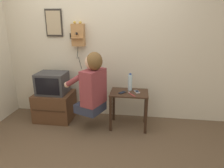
% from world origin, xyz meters
% --- Properties ---
extents(ground_plane, '(14.00, 14.00, 0.00)m').
position_xyz_m(ground_plane, '(0.00, 0.00, 0.00)').
color(ground_plane, brown).
extents(wall_back, '(6.80, 0.05, 2.55)m').
position_xyz_m(wall_back, '(0.00, 1.09, 1.27)').
color(wall_back, beige).
rests_on(wall_back, ground_plane).
extents(side_table, '(0.58, 0.41, 0.58)m').
position_xyz_m(side_table, '(0.53, 0.68, 0.45)').
color(side_table, '#382316').
rests_on(side_table, ground_plane).
extents(person, '(0.62, 0.56, 0.93)m').
position_xyz_m(person, '(-0.01, 0.53, 0.74)').
color(person, '#2D3347').
rests_on(person, ground_plane).
extents(tv_stand, '(0.61, 0.52, 0.47)m').
position_xyz_m(tv_stand, '(-0.74, 0.78, 0.24)').
color(tv_stand, '#51331E').
rests_on(tv_stand, ground_plane).
extents(television, '(0.47, 0.39, 0.35)m').
position_xyz_m(television, '(-0.74, 0.77, 0.65)').
color(television, '#38383A').
rests_on(television, tv_stand).
extents(wall_phone_antique, '(0.25, 0.19, 0.77)m').
position_xyz_m(wall_phone_antique, '(-0.33, 1.00, 1.41)').
color(wall_phone_antique, '#AD7A47').
extents(framed_picture, '(0.28, 0.03, 0.44)m').
position_xyz_m(framed_picture, '(-0.75, 1.05, 1.60)').
color(framed_picture, '#2D2823').
extents(cell_phone_held, '(0.12, 0.14, 0.01)m').
position_xyz_m(cell_phone_held, '(0.43, 0.63, 0.59)').
color(cell_phone_held, black).
rests_on(cell_phone_held, side_table).
extents(cell_phone_spare, '(0.10, 0.14, 0.01)m').
position_xyz_m(cell_phone_spare, '(0.65, 0.70, 0.59)').
color(cell_phone_spare, silver).
rests_on(cell_phone_spare, side_table).
extents(water_bottle, '(0.07, 0.07, 0.27)m').
position_xyz_m(water_bottle, '(0.54, 0.78, 0.71)').
color(water_bottle, silver).
rests_on(water_bottle, side_table).
extents(toothbrush, '(0.11, 0.15, 0.02)m').
position_xyz_m(toothbrush, '(0.57, 0.58, 0.59)').
color(toothbrush, '#D83F4C').
rests_on(toothbrush, side_table).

